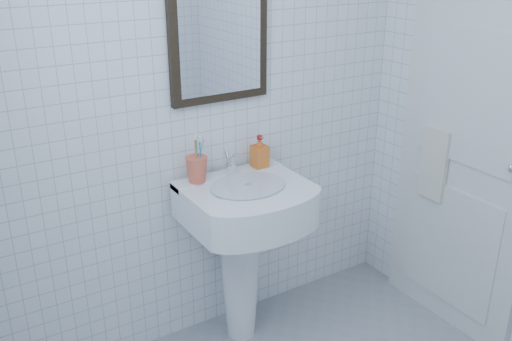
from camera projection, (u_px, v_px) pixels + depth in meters
wall_back at (210, 99)px, 2.71m from camera, size 2.20×0.02×2.50m
wall_left at (14, 294)px, 1.23m from camera, size 0.02×2.40×2.50m
washbasin at (242, 235)px, 2.81m from camera, size 0.58×0.43×0.90m
faucet at (231, 165)px, 2.76m from camera, size 0.05×0.12×0.13m
toothbrush_cup at (197, 169)px, 2.68m from camera, size 0.12×0.12×0.12m
soap_dispenser at (260, 151)px, 2.85m from camera, size 0.08×0.08×0.17m
wall_mirror at (219, 35)px, 2.60m from camera, size 0.50×0.04×0.62m
bathroom_door at (466, 147)px, 2.82m from camera, size 0.04×0.80×2.00m
towel_ring at (441, 130)px, 2.91m from camera, size 0.01×0.18×0.18m
hand_towel at (434, 164)px, 2.97m from camera, size 0.03×0.16×0.38m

